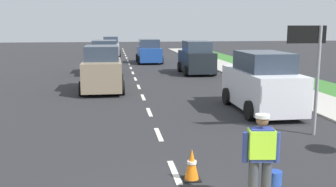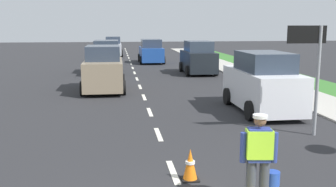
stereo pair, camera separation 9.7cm
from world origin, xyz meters
name	(u,v)px [view 1 (the left image)]	position (x,y,z in m)	size (l,w,h in m)	color
ground_plane	(133,72)	(0.00, 21.00, 0.00)	(96.00, 96.00, 0.00)	#28282B
sidewalk_right	(312,100)	(7.20, 10.00, 0.00)	(2.40, 72.00, 0.14)	#B2ADA3
lane_center_line	(130,66)	(0.00, 25.20, 0.00)	(0.14, 46.40, 0.01)	silver
road_worker	(262,155)	(1.32, 1.00, 0.93)	(0.77, 0.36, 1.67)	#383D4C
lane_direction_sign	(311,54)	(4.32, 5.04, 2.41)	(1.16, 0.11, 3.20)	gray
traffic_cone_near	(192,165)	(0.29, 2.23, 0.34)	(0.36, 0.36, 0.68)	black
car_parked_curbside	(262,84)	(4.20, 8.34, 1.04)	(2.05, 4.34, 2.23)	silver
car_parked_far	(196,59)	(4.19, 19.76, 1.01)	(2.06, 3.94, 2.17)	black
car_oncoming_second	(105,58)	(-1.84, 20.76, 1.02)	(2.04, 4.25, 2.20)	slate
car_oncoming_lead	(102,70)	(-1.83, 13.67, 1.03)	(2.07, 3.88, 2.22)	gray
car_outgoing_far	(149,52)	(1.74, 27.50, 0.93)	(2.09, 3.99, 2.01)	#1E4799
car_oncoming_third	(111,47)	(-1.50, 35.14, 0.93)	(1.90, 4.03, 2.01)	silver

